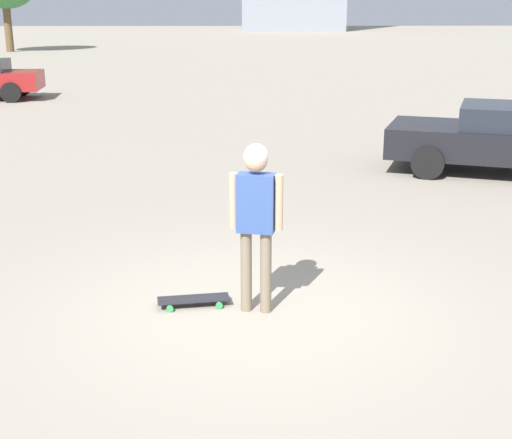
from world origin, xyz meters
name	(u,v)px	position (x,y,z in m)	size (l,w,h in m)	color
ground_plane	(256,311)	(0.00, 0.00, 0.00)	(220.00, 220.00, 0.00)	gray
person	(256,207)	(0.00, 0.00, 1.15)	(0.27, 0.55, 1.81)	#7A6B56
skateboard	(194,300)	(-0.15, -0.67, 0.07)	(0.37, 0.80, 0.09)	#232328
car_parked_near	(509,138)	(-6.38, 4.97, 0.70)	(3.26, 4.80, 1.32)	black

